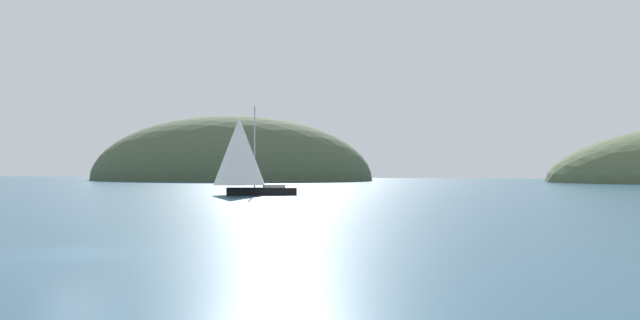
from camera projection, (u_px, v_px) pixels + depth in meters
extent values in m
plane|color=navy|center=(75.00, 254.00, 25.60)|extent=(360.00, 360.00, 0.00)
ellipsoid|color=#425138|center=(228.00, 180.00, 170.78)|extent=(68.87, 44.00, 30.37)
cube|color=black|center=(262.00, 191.00, 79.20)|extent=(7.74, 4.75, 0.82)
cube|color=beige|center=(274.00, 186.00, 79.35)|extent=(2.81, 2.32, 0.36)
cylinder|color=#B2B2B7|center=(255.00, 147.00, 79.18)|extent=(0.14, 0.14, 8.85)
cone|color=white|center=(239.00, 151.00, 79.00)|extent=(7.30, 7.30, 7.32)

